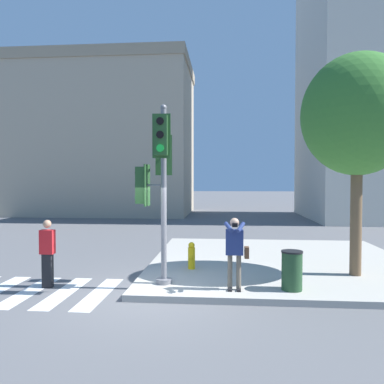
# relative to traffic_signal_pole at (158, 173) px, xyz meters

# --- Properties ---
(ground_plane) EXTENTS (160.00, 160.00, 0.00)m
(ground_plane) POSITION_rel_traffic_signal_pole_xyz_m (-0.13, -0.52, -2.84)
(ground_plane) COLOR #5B5B5E
(sidewalk_corner) EXTENTS (8.00, 8.00, 0.16)m
(sidewalk_corner) POSITION_rel_traffic_signal_pole_xyz_m (3.37, 2.98, -2.76)
(sidewalk_corner) COLOR #ADA89E
(sidewalk_corner) RESTS_ON ground_plane
(traffic_signal_pole) EXTENTS (0.94, 1.42, 4.34)m
(traffic_signal_pole) POSITION_rel_traffic_signal_pole_xyz_m (0.00, 0.00, 0.00)
(traffic_signal_pole) COLOR slate
(traffic_signal_pole) RESTS_ON sidewalk_corner
(person_photographer) EXTENTS (0.58, 0.54, 1.66)m
(person_photographer) POSITION_rel_traffic_signal_pole_xyz_m (1.85, -0.41, -1.70)
(person_photographer) COLOR black
(person_photographer) RESTS_ON sidewalk_corner
(pedestrian_distant) EXTENTS (0.34, 0.20, 1.69)m
(pedestrian_distant) POSITION_rel_traffic_signal_pole_xyz_m (-2.78, -0.06, -1.94)
(pedestrian_distant) COLOR black
(pedestrian_distant) RESTS_ON ground_plane
(street_tree) EXTENTS (2.90, 2.90, 5.83)m
(street_tree) POSITION_rel_traffic_signal_pole_xyz_m (5.08, 1.22, 1.52)
(street_tree) COLOR brown
(street_tree) RESTS_ON sidewalk_corner
(fire_hydrant) EXTENTS (0.20, 0.26, 0.76)m
(fire_hydrant) POSITION_rel_traffic_signal_pole_xyz_m (0.68, 1.53, -2.31)
(fire_hydrant) COLOR yellow
(fire_hydrant) RESTS_ON sidewalk_corner
(trash_bin) EXTENTS (0.49, 0.49, 0.90)m
(trash_bin) POSITION_rel_traffic_signal_pole_xyz_m (3.15, -0.30, -2.23)
(trash_bin) COLOR #234728
(trash_bin) RESTS_ON sidewalk_corner
(building_left) EXTENTS (13.76, 8.68, 12.00)m
(building_left) POSITION_rel_traffic_signal_pole_xyz_m (-7.92, 20.61, 3.17)
(building_left) COLOR tan
(building_left) RESTS_ON ground_plane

